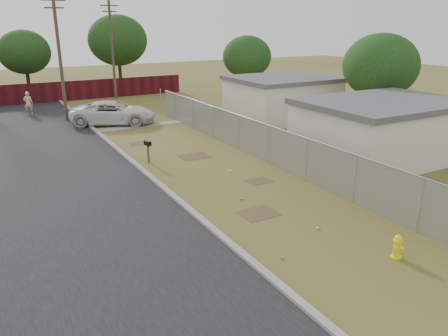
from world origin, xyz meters
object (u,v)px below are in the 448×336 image
pedestrian (28,103)px  fire_hydrant (398,247)px  pickup_truck (113,113)px  mailbox (148,145)px

pedestrian → fire_hydrant: bearing=118.4°
fire_hydrant → pedestrian: size_ratio=0.45×
pickup_truck → pedestrian: pedestrian is taller
fire_hydrant → pickup_truck: size_ratio=0.14×
fire_hydrant → mailbox: mailbox is taller
mailbox → pedestrian: size_ratio=0.66×
fire_hydrant → pickup_truck: bearing=95.8°
mailbox → pickup_truck: bearing=84.3°
mailbox → pickup_truck: 10.01m
pickup_truck → pedestrian: size_ratio=3.23×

